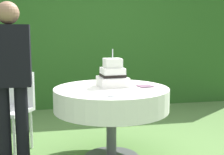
# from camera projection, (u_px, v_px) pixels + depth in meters

# --- Properties ---
(foliage_hedge) EXTENTS (6.28, 0.65, 2.39)m
(foliage_hedge) POSITION_uv_depth(u_px,v_px,m) (83.00, 41.00, 5.57)
(foliage_hedge) COLOR #28561E
(foliage_hedge) RESTS_ON ground_plane
(cake_table) EXTENTS (1.19, 1.19, 0.77)m
(cake_table) POSITION_uv_depth(u_px,v_px,m) (111.00, 99.00, 3.11)
(cake_table) COLOR #4C4C51
(cake_table) RESTS_ON ground_plane
(wedding_cake) EXTENTS (0.32, 0.32, 0.39)m
(wedding_cake) POSITION_uv_depth(u_px,v_px,m) (113.00, 75.00, 3.18)
(wedding_cake) COLOR white
(wedding_cake) RESTS_ON cake_table
(serving_plate_near) EXTENTS (0.10, 0.10, 0.01)m
(serving_plate_near) POSITION_uv_depth(u_px,v_px,m) (136.00, 91.00, 2.89)
(serving_plate_near) COLOR white
(serving_plate_near) RESTS_ON cake_table
(serving_plate_far) EXTENTS (0.13, 0.13, 0.01)m
(serving_plate_far) POSITION_uv_depth(u_px,v_px,m) (113.00, 95.00, 2.70)
(serving_plate_far) COLOR white
(serving_plate_far) RESTS_ON cake_table
(napkin_stack) EXTENTS (0.16, 0.16, 0.01)m
(napkin_stack) POSITION_uv_depth(u_px,v_px,m) (145.00, 86.00, 3.15)
(napkin_stack) COLOR #6B4C60
(napkin_stack) RESTS_ON cake_table
(garden_chair) EXTENTS (0.55, 0.55, 0.89)m
(garden_chair) POSITION_uv_depth(u_px,v_px,m) (14.00, 103.00, 3.40)
(garden_chair) COLOR white
(garden_chair) RESTS_ON ground_plane
(standing_person) EXTENTS (0.36, 0.20, 1.60)m
(standing_person) POSITION_uv_depth(u_px,v_px,m) (11.00, 78.00, 2.71)
(standing_person) COLOR black
(standing_person) RESTS_ON ground_plane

